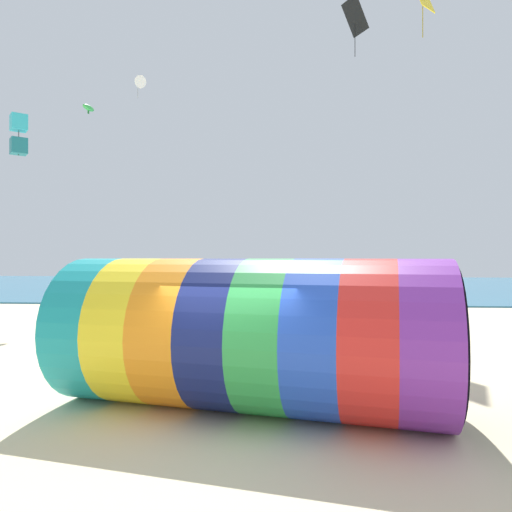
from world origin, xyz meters
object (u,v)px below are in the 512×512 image
(kite_green_parafoil, at_px, (88,108))
(kite_white_delta, at_px, (138,81))
(kite_black_diamond, at_px, (355,17))
(kite_cyan_box, at_px, (19,134))
(giant_inflatable_tube, at_px, (249,334))

(kite_green_parafoil, bearing_deg, kite_white_delta, 57.43)
(kite_black_diamond, relative_size, kite_cyan_box, 1.68)
(kite_white_delta, relative_size, kite_cyan_box, 0.91)
(kite_green_parafoil, bearing_deg, giant_inflatable_tube, -55.39)
(giant_inflatable_tube, distance_m, kite_cyan_box, 13.71)
(kite_cyan_box, distance_m, kite_green_parafoil, 7.46)
(kite_white_delta, bearing_deg, kite_black_diamond, -17.78)
(giant_inflatable_tube, relative_size, kite_green_parafoil, 8.32)
(kite_white_delta, height_order, kite_black_diamond, kite_black_diamond)
(kite_black_diamond, height_order, kite_green_parafoil, kite_black_diamond)
(kite_white_delta, distance_m, kite_black_diamond, 12.71)
(giant_inflatable_tube, bearing_deg, kite_cyan_box, 141.42)
(giant_inflatable_tube, bearing_deg, kite_white_delta, 115.55)
(kite_black_diamond, relative_size, kite_green_parafoil, 2.79)
(giant_inflatable_tube, xyz_separation_m, kite_black_diamond, (3.88, 13.20, 13.10))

